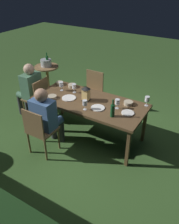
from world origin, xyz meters
The scene contains 23 objects.
ground_plane centered at (0.00, 0.00, 0.00)m, with size 16.00×16.00×0.00m, color #385B28.
dining_table centered at (0.00, 0.00, 0.68)m, with size 1.95×0.87×0.73m.
chair_side_right_b centered at (0.44, 0.83, 0.49)m, with size 0.42×0.40×0.87m.
person_in_blue centered at (0.44, 0.63, 0.64)m, with size 0.38×0.47×1.15m.
chair_side_left_b centered at (0.44, -0.83, 0.49)m, with size 0.42×0.40×0.87m.
chair_head_far centered at (1.22, 0.00, 0.49)m, with size 0.40×0.42×0.87m.
person_in_green centered at (1.42, 0.00, 0.64)m, with size 0.48×0.38×1.15m.
lantern_centerpiece centered at (0.07, 0.01, 0.88)m, with size 0.15×0.15×0.27m.
green_bottle_on_table centered at (-0.55, 0.23, 0.84)m, with size 0.07×0.07×0.29m.
wine_glass_a centered at (-0.51, -0.02, 0.85)m, with size 0.08×0.08×0.17m.
wine_glass_b centered at (-0.08, 0.28, 0.85)m, with size 0.08×0.08×0.17m.
wine_glass_c centered at (0.66, -0.09, 0.85)m, with size 0.08×0.08×0.17m.
wine_glass_d centered at (-0.89, -0.36, 0.85)m, with size 0.08×0.08×0.17m.
wine_glass_e centered at (0.41, -0.14, 0.85)m, with size 0.08×0.08×0.17m.
plate_a centered at (0.36, 0.10, 0.74)m, with size 0.25×0.25×0.01m, color white.
plate_b centered at (-0.72, 0.03, 0.74)m, with size 0.20×0.20×0.01m, color white.
plate_c centered at (-0.24, 0.14, 0.74)m, with size 0.23×0.23×0.01m, color white.
bowl_olives centered at (-0.62, -0.23, 0.77)m, with size 0.15×0.15×0.06m.
bowl_bread centered at (0.62, 0.24, 0.76)m, with size 0.16×0.16×0.05m.
bowl_salad centered at (0.58, -0.31, 0.76)m, with size 0.15×0.15×0.06m.
bowl_dip centered at (0.85, -0.28, 0.76)m, with size 0.13×0.13×0.06m.
side_table centered at (1.89, -1.09, 0.44)m, with size 0.59×0.59×0.65m.
ice_bucket centered at (1.88, -1.09, 0.75)m, with size 0.26×0.26×0.34m.
Camera 1 is at (-1.79, 2.97, 2.66)m, focal length 37.00 mm.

